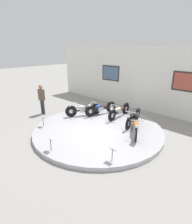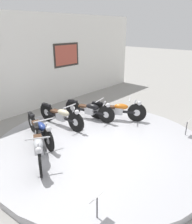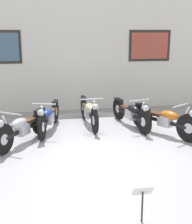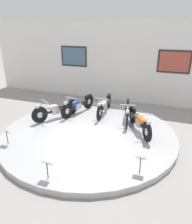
# 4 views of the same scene
# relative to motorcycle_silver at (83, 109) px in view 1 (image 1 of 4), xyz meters

# --- Properties ---
(ground_plane) EXTENTS (60.00, 60.00, 0.00)m
(ground_plane) POSITION_rel_motorcycle_silver_xyz_m (1.62, -0.58, -0.55)
(ground_plane) COLOR gray
(display_platform) EXTENTS (5.87, 5.87, 0.17)m
(display_platform) POSITION_rel_motorcycle_silver_xyz_m (1.62, -0.58, -0.47)
(display_platform) COLOR #ADADB2
(display_platform) RESTS_ON ground_plane
(back_wall) EXTENTS (14.00, 0.22, 3.73)m
(back_wall) POSITION_rel_motorcycle_silver_xyz_m (1.62, 3.52, 1.31)
(back_wall) COLOR white
(back_wall) RESTS_ON ground_plane
(motorcycle_silver) EXTENTS (1.10, 1.70, 0.79)m
(motorcycle_silver) POSITION_rel_motorcycle_silver_xyz_m (0.00, 0.00, 0.00)
(motorcycle_silver) COLOR black
(motorcycle_silver) RESTS_ON display_platform
(motorcycle_blue) EXTENTS (0.67, 1.91, 0.78)m
(motorcycle_blue) POSITION_rel_motorcycle_silver_xyz_m (0.59, 0.77, -0.00)
(motorcycle_blue) COLOR black
(motorcycle_blue) RESTS_ON display_platform
(motorcycle_cream) EXTENTS (0.54, 1.98, 0.79)m
(motorcycle_cream) POSITION_rel_motorcycle_silver_xyz_m (1.62, 1.07, 0.00)
(motorcycle_cream) COLOR black
(motorcycle_cream) RESTS_ON display_platform
(motorcycle_black) EXTENTS (0.58, 1.93, 0.78)m
(motorcycle_black) POSITION_rel_motorcycle_silver_xyz_m (2.64, 0.77, -0.01)
(motorcycle_black) COLOR black
(motorcycle_black) RESTS_ON display_platform
(motorcycle_orange) EXTENTS (1.06, 1.74, 0.80)m
(motorcycle_orange) POSITION_rel_motorcycle_silver_xyz_m (3.23, 0.00, 0.01)
(motorcycle_orange) COLOR black
(motorcycle_orange) RESTS_ON display_platform
(info_placard_front_left) EXTENTS (0.26, 0.11, 0.51)m
(info_placard_front_left) POSITION_rel_motorcycle_silver_xyz_m (-0.40, -2.20, -0.01)
(info_placard_front_left) COLOR #333338
(info_placard_front_left) RESTS_ON display_platform
(info_placard_front_centre) EXTENTS (0.26, 0.11, 0.51)m
(info_placard_front_centre) POSITION_rel_motorcycle_silver_xyz_m (1.62, -3.16, -0.01)
(info_placard_front_centre) COLOR #333338
(info_placard_front_centre) RESTS_ON display_platform
(info_placard_front_right) EXTENTS (0.26, 0.11, 0.51)m
(info_placard_front_right) POSITION_rel_motorcycle_silver_xyz_m (3.63, -2.20, -0.01)
(info_placard_front_right) COLOR #333338
(info_placard_front_right) RESTS_ON display_platform
(visitor_standing) EXTENTS (0.36, 0.23, 1.74)m
(visitor_standing) POSITION_rel_motorcycle_silver_xyz_m (-2.25, -1.06, 0.44)
(visitor_standing) COLOR #2D2D38
(visitor_standing) RESTS_ON ground_plane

